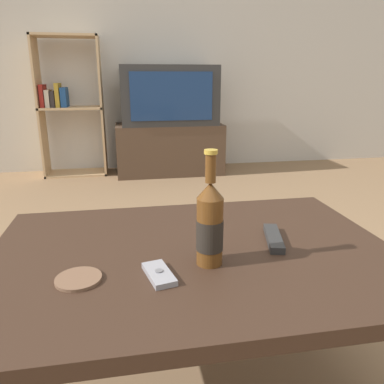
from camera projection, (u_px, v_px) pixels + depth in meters
name	position (u px, v px, depth m)	size (l,w,h in m)	color
ground_plane	(194.00, 382.00, 1.17)	(12.00, 12.00, 0.00)	#846647
back_wall	(138.00, 36.00, 3.63)	(8.00, 0.05, 2.60)	beige
coffee_table	(194.00, 270.00, 1.05)	(1.11, 0.77, 0.46)	#332116
tv_stand	(169.00, 149.00, 3.69)	(1.02, 0.48, 0.48)	#4C3828
television	(169.00, 95.00, 3.54)	(0.89, 0.49, 0.54)	#2D2D2D
bookshelf	(68.00, 105.00, 3.50)	(0.58, 0.30, 1.28)	tan
beer_bottle	(210.00, 225.00, 0.93)	(0.07, 0.07, 0.29)	#563314
cell_phone	(159.00, 274.00, 0.89)	(0.08, 0.13, 0.02)	gray
remote_control	(274.00, 238.00, 1.08)	(0.08, 0.18, 0.02)	#282828
coaster	(79.00, 279.00, 0.88)	(0.11, 0.11, 0.01)	brown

